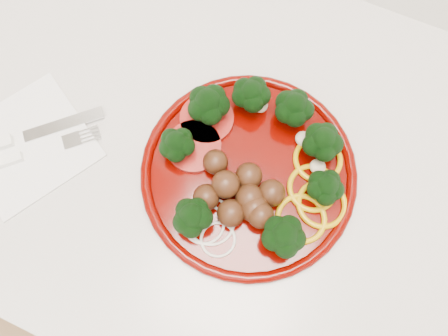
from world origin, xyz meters
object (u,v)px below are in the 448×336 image
at_px(plate, 251,169).
at_px(knife, 8,141).
at_px(napkin, 28,144).
at_px(fork, 10,160).

distance_m(plate, knife, 0.32).
distance_m(napkin, knife, 0.03).
relative_size(plate, napkin, 1.84).
xyz_separation_m(plate, knife, (-0.31, -0.09, -0.01)).
xyz_separation_m(plate, fork, (-0.29, -0.11, -0.01)).
bearing_deg(fork, plate, -23.00).
bearing_deg(napkin, fork, -102.39).
distance_m(plate, fork, 0.31).
distance_m(plate, napkin, 0.30).
distance_m(knife, fork, 0.03).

